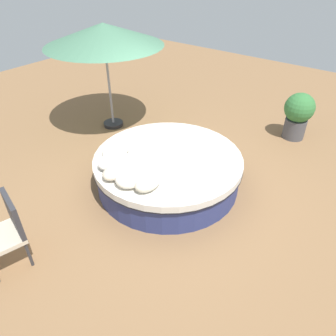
# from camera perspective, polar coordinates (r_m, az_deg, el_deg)

# --- Properties ---
(ground_plane) EXTENTS (16.00, 16.00, 0.00)m
(ground_plane) POSITION_cam_1_polar(r_m,az_deg,el_deg) (5.51, 0.00, -2.88)
(ground_plane) COLOR olive
(round_bed) EXTENTS (2.46, 2.46, 0.57)m
(round_bed) POSITION_cam_1_polar(r_m,az_deg,el_deg) (5.33, 0.00, -0.43)
(round_bed) COLOR navy
(round_bed) RESTS_ON ground_plane
(throw_pillow_0) EXTENTS (0.52, 0.35, 0.19)m
(throw_pillow_0) POSITION_cam_1_polar(r_m,az_deg,el_deg) (5.23, -9.35, 3.16)
(throw_pillow_0) COLOR silver
(throw_pillow_0) RESTS_ON round_bed
(throw_pillow_1) EXTENTS (0.54, 0.39, 0.18)m
(throw_pillow_1) POSITION_cam_1_polar(r_m,az_deg,el_deg) (5.00, -9.84, 1.39)
(throw_pillow_1) COLOR white
(throw_pillow_1) RESTS_ON round_bed
(throw_pillow_2) EXTENTS (0.55, 0.35, 0.18)m
(throw_pillow_2) POSITION_cam_1_polar(r_m,az_deg,el_deg) (4.77, -8.97, -0.36)
(throw_pillow_2) COLOR beige
(throw_pillow_2) RESTS_ON round_bed
(throw_pillow_3) EXTENTS (0.41, 0.40, 0.18)m
(throw_pillow_3) POSITION_cam_1_polar(r_m,az_deg,el_deg) (4.57, -6.99, -1.99)
(throw_pillow_3) COLOR silver
(throw_pillow_3) RESTS_ON round_bed
(throw_pillow_4) EXTENTS (0.45, 0.31, 0.19)m
(throw_pillow_4) POSITION_cam_1_polar(r_m,az_deg,el_deg) (4.48, -3.61, -2.59)
(throw_pillow_4) COLOR beige
(throw_pillow_4) RESTS_ON round_bed
(patio_chair) EXTENTS (0.62, 0.63, 0.98)m
(patio_chair) POSITION_cam_1_polar(r_m,az_deg,el_deg) (4.42, -27.05, -9.64)
(patio_chair) COLOR #333338
(patio_chair) RESTS_ON ground_plane
(patio_umbrella) EXTENTS (2.38, 2.38, 2.19)m
(patio_umbrella) POSITION_cam_1_polar(r_m,az_deg,el_deg) (6.80, -11.53, 22.47)
(patio_umbrella) COLOR #262628
(patio_umbrella) RESTS_ON ground_plane
(planter) EXTENTS (0.61, 0.61, 0.99)m
(planter) POSITION_cam_1_polar(r_m,az_deg,el_deg) (7.15, 22.41, 9.06)
(planter) COLOR #4C4C51
(planter) RESTS_ON ground_plane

